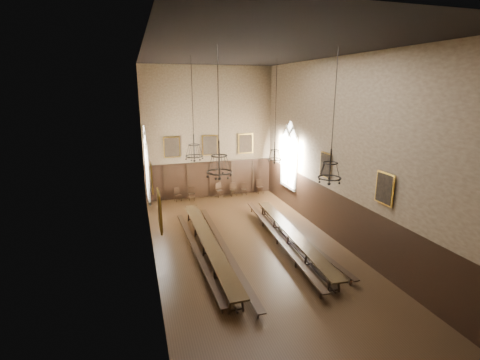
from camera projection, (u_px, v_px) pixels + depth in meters
name	position (u px, v px, depth m)	size (l,w,h in m)	color
floor	(251.00, 250.00, 16.73)	(9.00, 18.00, 0.02)	black
ceiling	(253.00, 52.00, 14.39)	(9.00, 18.00, 0.02)	black
wall_back	(209.00, 134.00, 23.88)	(9.00, 0.02, 9.00)	#846F51
wall_front	(392.00, 241.00, 7.24)	(9.00, 0.02, 9.00)	#846F51
wall_left	(148.00, 165.00, 14.28)	(0.02, 18.00, 9.00)	#846F51
wall_right	(340.00, 153.00, 16.84)	(0.02, 18.00, 9.00)	#846F51
wainscot_panelling	(251.00, 226.00, 16.40)	(9.00, 18.00, 2.50)	black
table_left	(209.00, 247.00, 16.14)	(0.70, 9.98, 0.78)	black
table_right	(292.00, 239.00, 17.11)	(1.22, 9.37, 0.73)	black
bench_left_outer	(196.00, 252.00, 15.92)	(0.56, 9.30, 0.42)	black
bench_left_inner	(224.00, 249.00, 16.13)	(0.42, 10.34, 0.47)	black
bench_right_inner	(277.00, 239.00, 17.28)	(0.90, 10.34, 0.47)	black
bench_right_outer	(298.00, 238.00, 17.47)	(0.77, 9.05, 0.41)	black
chair_1	(178.00, 197.00, 23.85)	(0.52, 0.52, 0.94)	black
chair_2	(192.00, 196.00, 24.09)	(0.49, 0.49, 0.92)	black
chair_4	(219.00, 193.00, 24.73)	(0.55, 0.55, 1.03)	black
chair_5	(233.00, 192.00, 25.03)	(0.41, 0.41, 0.93)	black
chair_6	(244.00, 191.00, 25.28)	(0.41, 0.41, 0.87)	black
chair_7	(260.00, 189.00, 25.62)	(0.48, 0.48, 1.02)	black
chandelier_back_left	(194.00, 150.00, 17.13)	(0.88, 0.88, 4.87)	black
chandelier_back_right	(275.00, 151.00, 18.45)	(0.75, 0.75, 5.27)	black
chandelier_front_left	(219.00, 165.00, 12.72)	(0.95, 0.95, 4.60)	black
chandelier_front_right	(330.00, 170.00, 13.61)	(0.92, 0.92, 5.03)	black
portrait_back_0	(172.00, 147.00, 23.23)	(1.10, 0.12, 1.40)	#BD8D2D
portrait_back_1	(210.00, 145.00, 23.96)	(1.10, 0.12, 1.40)	#BD8D2D
portrait_back_2	(246.00, 144.00, 24.70)	(1.10, 0.12, 1.40)	#BD8D2D
portrait_left_0	(151.00, 178.00, 15.45)	(0.12, 1.00, 1.30)	#BD8D2D
portrait_left_1	(159.00, 211.00, 11.29)	(0.12, 1.00, 1.30)	#BD8D2D
portrait_right_0	(326.00, 165.00, 17.94)	(0.12, 1.00, 1.30)	#BD8D2D
portrait_right_1	(385.00, 189.00, 13.78)	(0.12, 1.00, 1.30)	#BD8D2D
window_right	(289.00, 155.00, 22.18)	(0.20, 2.20, 4.60)	white
window_left	(146.00, 164.00, 19.66)	(0.20, 2.20, 4.60)	white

